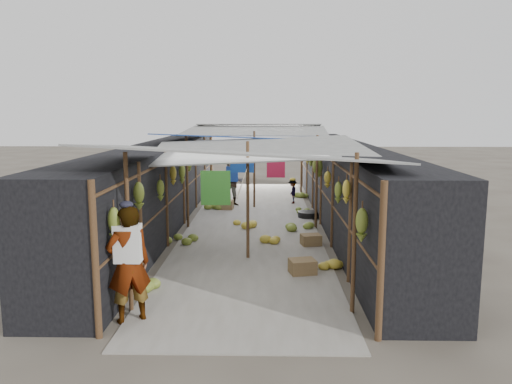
# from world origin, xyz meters

# --- Properties ---
(ground) EXTENTS (80.00, 80.00, 0.00)m
(ground) POSITION_xyz_m (0.00, 0.00, 0.00)
(ground) COLOR #6B6356
(ground) RESTS_ON ground
(aisle_slab) EXTENTS (3.60, 16.00, 0.02)m
(aisle_slab) POSITION_xyz_m (0.00, 6.50, 0.01)
(aisle_slab) COLOR #9E998E
(aisle_slab) RESTS_ON ground
(stall_left) EXTENTS (1.40, 15.00, 2.30)m
(stall_left) POSITION_xyz_m (-2.70, 6.50, 1.15)
(stall_left) COLOR black
(stall_left) RESTS_ON ground
(stall_right) EXTENTS (1.40, 15.00, 2.30)m
(stall_right) POSITION_xyz_m (2.70, 6.50, 1.15)
(stall_right) COLOR black
(stall_right) RESTS_ON ground
(crate_near) EXTENTS (0.58, 0.51, 0.30)m
(crate_near) POSITION_xyz_m (1.13, 1.93, 0.15)
(crate_near) COLOR olive
(crate_near) RESTS_ON ground
(crate_mid) EXTENTS (0.53, 0.45, 0.28)m
(crate_mid) POSITION_xyz_m (1.50, 4.11, 0.14)
(crate_mid) COLOR olive
(crate_mid) RESTS_ON ground
(crate_back) EXTENTS (0.52, 0.44, 0.31)m
(crate_back) POSITION_xyz_m (-0.94, 8.63, 0.16)
(crate_back) COLOR olive
(crate_back) RESTS_ON ground
(black_basin) EXTENTS (0.63, 0.63, 0.19)m
(black_basin) POSITION_xyz_m (1.70, 7.38, 0.09)
(black_basin) COLOR black
(black_basin) RESTS_ON ground
(vendor_elderly) EXTENTS (0.80, 0.70, 1.83)m
(vendor_elderly) POSITION_xyz_m (-1.70, -0.41, 0.92)
(vendor_elderly) COLOR white
(vendor_elderly) RESTS_ON ground
(shopper_blue) EXTENTS (0.82, 0.65, 1.64)m
(shopper_blue) POSITION_xyz_m (-0.77, 9.33, 0.82)
(shopper_blue) COLOR #203CA3
(shopper_blue) RESTS_ON ground
(vendor_seated) EXTENTS (0.36, 0.58, 0.87)m
(vendor_seated) POSITION_xyz_m (1.34, 9.74, 0.43)
(vendor_seated) COLOR #514B46
(vendor_seated) RESTS_ON ground
(market_canopy) EXTENTS (5.62, 15.20, 2.77)m
(market_canopy) POSITION_xyz_m (0.02, 6.83, 2.41)
(market_canopy) COLOR brown
(market_canopy) RESTS_ON ground
(hanging_bananas) EXTENTS (3.96, 14.25, 0.83)m
(hanging_bananas) POSITION_xyz_m (-0.09, 6.01, 1.62)
(hanging_bananas) COLOR olive
(hanging_bananas) RESTS_ON ground
(floor_bananas) EXTENTS (4.02, 10.69, 0.36)m
(floor_bananas) POSITION_xyz_m (-0.16, 6.53, 0.15)
(floor_bananas) COLOR gold
(floor_bananas) RESTS_ON ground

